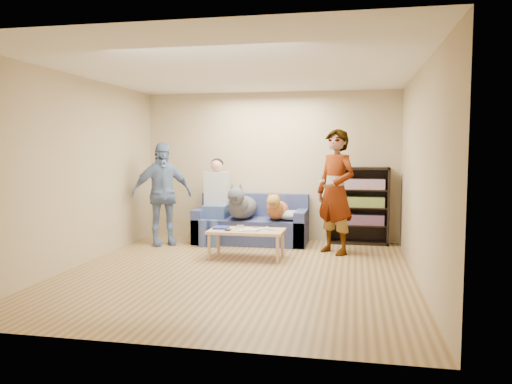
% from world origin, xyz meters
% --- Properties ---
extents(ground, '(5.00, 5.00, 0.00)m').
position_xyz_m(ground, '(0.00, 0.00, 0.00)').
color(ground, olive).
rests_on(ground, ground).
extents(ceiling, '(5.00, 5.00, 0.00)m').
position_xyz_m(ceiling, '(0.00, 0.00, 2.60)').
color(ceiling, white).
rests_on(ceiling, ground).
extents(wall_back, '(4.50, 0.00, 4.50)m').
position_xyz_m(wall_back, '(0.00, 2.50, 1.30)').
color(wall_back, tan).
rests_on(wall_back, ground).
extents(wall_front, '(4.50, 0.00, 4.50)m').
position_xyz_m(wall_front, '(0.00, -2.50, 1.30)').
color(wall_front, tan).
rests_on(wall_front, ground).
extents(wall_left, '(0.00, 5.00, 5.00)m').
position_xyz_m(wall_left, '(-2.25, 0.00, 1.30)').
color(wall_left, tan).
rests_on(wall_left, ground).
extents(wall_right, '(0.00, 5.00, 5.00)m').
position_xyz_m(wall_right, '(2.25, 0.00, 1.30)').
color(wall_right, tan).
rests_on(wall_right, ground).
extents(blanket, '(0.47, 0.40, 0.16)m').
position_xyz_m(blanket, '(0.44, 1.92, 0.51)').
color(blanket, '#A4A3A8').
rests_on(blanket, sofa).
extents(person_standing_right, '(0.82, 0.80, 1.91)m').
position_xyz_m(person_standing_right, '(1.19, 1.43, 0.95)').
color(person_standing_right, gray).
rests_on(person_standing_right, ground).
extents(person_standing_left, '(1.07, 0.91, 1.71)m').
position_xyz_m(person_standing_left, '(-1.68, 1.59, 0.86)').
color(person_standing_left, '#7889C0').
rests_on(person_standing_left, ground).
extents(held_controller, '(0.09, 0.14, 0.03)m').
position_xyz_m(held_controller, '(0.99, 1.23, 1.13)').
color(held_controller, silver).
rests_on(held_controller, person_standing_right).
extents(notebook_blue, '(0.20, 0.26, 0.03)m').
position_xyz_m(notebook_blue, '(-0.47, 0.91, 0.43)').
color(notebook_blue, navy).
rests_on(notebook_blue, coffee_table).
extents(papers, '(0.26, 0.20, 0.02)m').
position_xyz_m(papers, '(-0.02, 0.76, 0.43)').
color(papers, silver).
rests_on(papers, coffee_table).
extents(magazine, '(0.22, 0.17, 0.01)m').
position_xyz_m(magazine, '(0.01, 0.78, 0.44)').
color(magazine, beige).
rests_on(magazine, coffee_table).
extents(camera_silver, '(0.11, 0.06, 0.05)m').
position_xyz_m(camera_silver, '(-0.19, 0.98, 0.45)').
color(camera_silver, silver).
rests_on(camera_silver, coffee_table).
extents(controller_a, '(0.04, 0.13, 0.03)m').
position_xyz_m(controller_a, '(0.21, 0.96, 0.43)').
color(controller_a, white).
rests_on(controller_a, coffee_table).
extents(controller_b, '(0.09, 0.06, 0.03)m').
position_xyz_m(controller_b, '(0.29, 0.88, 0.43)').
color(controller_b, silver).
rests_on(controller_b, coffee_table).
extents(headphone_cup_a, '(0.07, 0.07, 0.02)m').
position_xyz_m(headphone_cup_a, '(0.13, 0.84, 0.43)').
color(headphone_cup_a, silver).
rests_on(headphone_cup_a, coffee_table).
extents(headphone_cup_b, '(0.07, 0.07, 0.02)m').
position_xyz_m(headphone_cup_b, '(0.13, 0.92, 0.43)').
color(headphone_cup_b, silver).
rests_on(headphone_cup_b, coffee_table).
extents(pen_orange, '(0.13, 0.06, 0.01)m').
position_xyz_m(pen_orange, '(-0.09, 0.70, 0.42)').
color(pen_orange, orange).
rests_on(pen_orange, coffee_table).
extents(pen_black, '(0.13, 0.08, 0.01)m').
position_xyz_m(pen_black, '(0.05, 1.04, 0.42)').
color(pen_black, black).
rests_on(pen_black, coffee_table).
extents(wallet, '(0.07, 0.12, 0.02)m').
position_xyz_m(wallet, '(-0.32, 0.74, 0.43)').
color(wallet, black).
rests_on(wallet, coffee_table).
extents(sofa, '(1.90, 0.85, 0.82)m').
position_xyz_m(sofa, '(-0.25, 2.10, 0.28)').
color(sofa, '#515B93').
rests_on(sofa, ground).
extents(person_seated, '(0.40, 0.73, 1.47)m').
position_xyz_m(person_seated, '(-0.86, 1.97, 0.77)').
color(person_seated, '#456198').
rests_on(person_seated, sofa).
extents(dog_gray, '(0.45, 1.27, 0.65)m').
position_xyz_m(dog_gray, '(-0.38, 1.88, 0.66)').
color(dog_gray, '#50505A').
rests_on(dog_gray, sofa).
extents(dog_tan, '(0.36, 1.14, 0.52)m').
position_xyz_m(dog_tan, '(0.21, 1.92, 0.61)').
color(dog_tan, '#AA6934').
rests_on(dog_tan, sofa).
extents(coffee_table, '(1.10, 0.60, 0.42)m').
position_xyz_m(coffee_table, '(-0.07, 0.86, 0.37)').
color(coffee_table, tan).
rests_on(coffee_table, ground).
extents(bookshelf, '(1.00, 0.34, 1.30)m').
position_xyz_m(bookshelf, '(1.55, 2.33, 0.68)').
color(bookshelf, black).
rests_on(bookshelf, ground).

